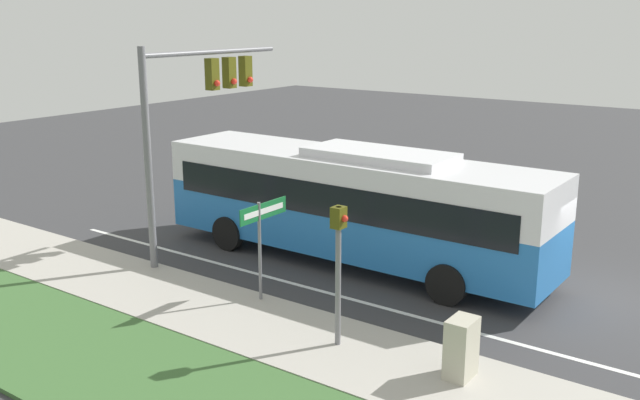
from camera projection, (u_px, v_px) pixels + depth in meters
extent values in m
plane|color=#38383A|center=(590.00, 297.00, 17.79)|extent=(80.00, 80.00, 0.00)
cube|color=#ADA89E|center=(494.00, 400.00, 12.90)|extent=(2.80, 80.00, 0.12)
cube|color=silver|center=(542.00, 350.00, 14.96)|extent=(0.14, 30.00, 0.01)
cube|color=#236BB7|center=(351.00, 222.00, 20.07)|extent=(2.59, 11.55, 1.45)
cube|color=silver|center=(352.00, 177.00, 19.73)|extent=(2.59, 11.55, 1.19)
cube|color=black|center=(352.00, 191.00, 19.84)|extent=(2.63, 10.62, 0.90)
cube|color=silver|center=(379.00, 155.00, 19.07)|extent=(1.82, 4.04, 0.24)
cylinder|color=black|center=(228.00, 233.00, 21.27)|extent=(0.28, 1.04, 1.04)
cylinder|color=black|center=(280.00, 215.00, 23.23)|extent=(0.28, 1.04, 1.04)
cylinder|color=black|center=(447.00, 284.00, 17.23)|extent=(0.28, 1.04, 1.04)
cylinder|color=black|center=(488.00, 257.00, 19.19)|extent=(0.28, 1.04, 1.04)
cylinder|color=slate|center=(148.00, 163.00, 18.87)|extent=(0.20, 0.20, 6.07)
cylinder|color=slate|center=(213.00, 52.00, 20.22)|extent=(5.21, 0.14, 0.14)
cube|color=#47470F|center=(212.00, 74.00, 20.32)|extent=(0.32, 0.28, 0.90)
sphere|color=red|center=(217.00, 83.00, 20.28)|extent=(0.18, 0.18, 0.18)
cube|color=#47470F|center=(229.00, 73.00, 20.89)|extent=(0.32, 0.28, 0.90)
sphere|color=red|center=(234.00, 81.00, 20.85)|extent=(0.18, 0.18, 0.18)
cube|color=#47470F|center=(245.00, 71.00, 21.45)|extent=(0.32, 0.28, 0.90)
sphere|color=red|center=(250.00, 80.00, 21.41)|extent=(0.18, 0.18, 0.18)
cylinder|color=slate|center=(338.00, 280.00, 14.63)|extent=(0.12, 0.12, 3.11)
cube|color=#47470F|center=(339.00, 217.00, 14.29)|extent=(0.28, 0.24, 0.44)
sphere|color=red|center=(345.00, 219.00, 14.21)|extent=(0.14, 0.14, 0.14)
cylinder|color=slate|center=(260.00, 254.00, 17.08)|extent=(0.08, 0.08, 2.56)
cube|color=#196B33|center=(263.00, 211.00, 16.95)|extent=(1.67, 0.03, 0.39)
cube|color=white|center=(264.00, 211.00, 16.94)|extent=(1.42, 0.01, 0.14)
cube|color=#B7B29E|center=(461.00, 348.00, 13.48)|extent=(0.66, 0.46, 1.19)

